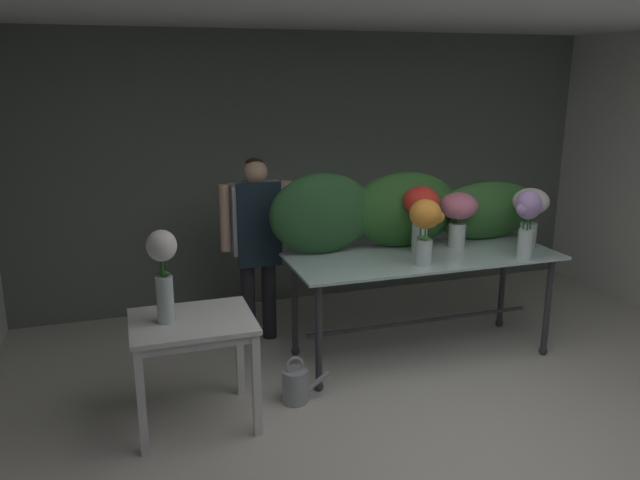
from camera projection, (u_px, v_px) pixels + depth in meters
name	position (u px, v px, depth m)	size (l,w,h in m)	color
ground_plane	(375.00, 360.00, 5.02)	(7.70, 7.70, 0.00)	beige
wall_back	(314.00, 169.00, 6.19)	(5.93, 0.12, 2.62)	slate
ceiling_slab	(384.00, 7.00, 4.32)	(6.05, 3.41, 0.12)	silver
display_table_glass	(423.00, 271.00, 4.94)	(2.13, 0.83, 0.85)	#AFCDCA
side_table_white	(193.00, 333.00, 3.98)	(0.77, 0.64, 0.73)	white
florist	(257.00, 231.00, 5.18)	(0.61, 0.24, 1.57)	#232328
foliage_backdrop	(407.00, 211.00, 5.09)	(2.42, 0.32, 0.64)	#28562D
vase_rosy_lilies	(458.00, 212.00, 5.05)	(0.33, 0.31, 0.45)	silver
vase_sunset_anemones	(426.00, 224.00, 4.57)	(0.26, 0.23, 0.50)	silver
vase_lilac_tulips	(527.00, 218.00, 4.73)	(0.22, 0.20, 0.54)	silver
vase_ivory_hydrangea	(531.00, 209.00, 5.08)	(0.29, 0.29, 0.48)	silver
vase_scarlet_ranunculus	(421.00, 209.00, 4.90)	(0.28, 0.28, 0.53)	silver
vase_white_roses_tall	(163.00, 270.00, 3.82)	(0.18, 0.18, 0.59)	silver
watering_can	(296.00, 385.00, 4.36)	(0.35, 0.18, 0.34)	#999EA3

